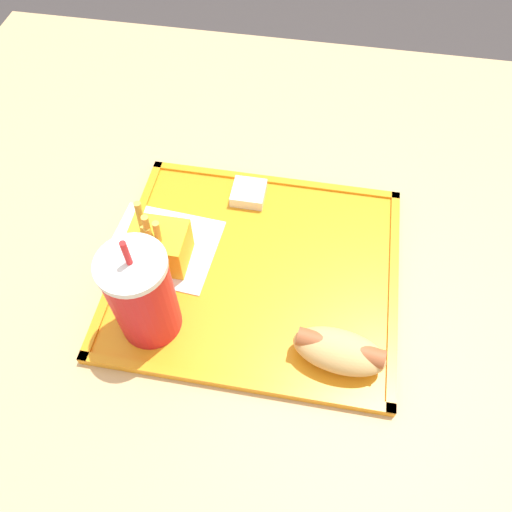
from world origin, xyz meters
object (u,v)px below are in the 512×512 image
object	(u,v)px
soda_cup	(142,295)
fries_carton	(159,246)
hot_dog_far	(339,351)
sauce_cup_mayo	(249,193)

from	to	relation	value
soda_cup	fries_carton	bearing A→B (deg)	-81.66
hot_dog_far	fries_carton	xyz separation A→B (m)	(0.25, -0.10, 0.01)
sauce_cup_mayo	soda_cup	bearing A→B (deg)	69.89
fries_carton	sauce_cup_mayo	size ratio (longest dim) A/B	2.30
fries_carton	sauce_cup_mayo	xyz separation A→B (m)	(-0.10, -0.13, -0.02)
soda_cup	sauce_cup_mayo	distance (m)	0.25
hot_dog_far	sauce_cup_mayo	world-z (taller)	hot_dog_far
hot_dog_far	sauce_cup_mayo	size ratio (longest dim) A/B	2.41
soda_cup	hot_dog_far	distance (m)	0.24
soda_cup	hot_dog_far	size ratio (longest dim) A/B	1.47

